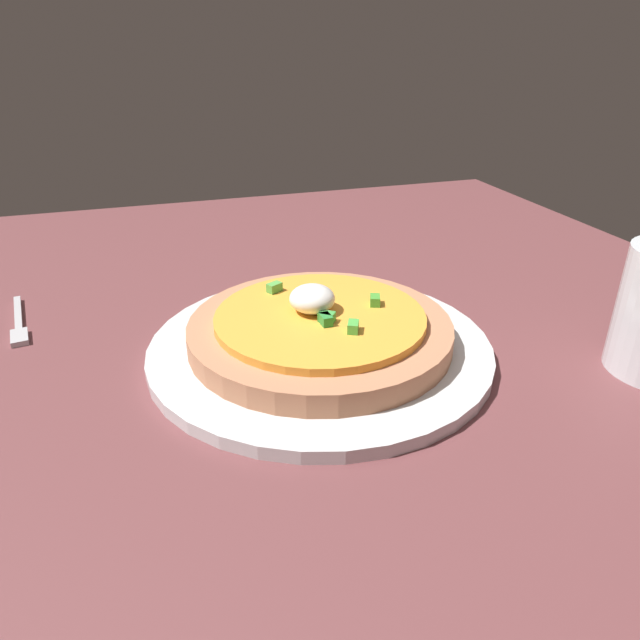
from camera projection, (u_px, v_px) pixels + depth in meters
dining_table at (330, 335)px, 53.36cm from camera, size 94.84×88.04×2.02cm
plate at (320, 347)px, 48.21cm from camera, size 28.26×28.26×1.05cm
pizza at (320, 328)px, 47.42cm from camera, size 21.60×21.60×4.79cm
fork at (19, 324)px, 52.59cm from camera, size 10.53×2.54×0.50cm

